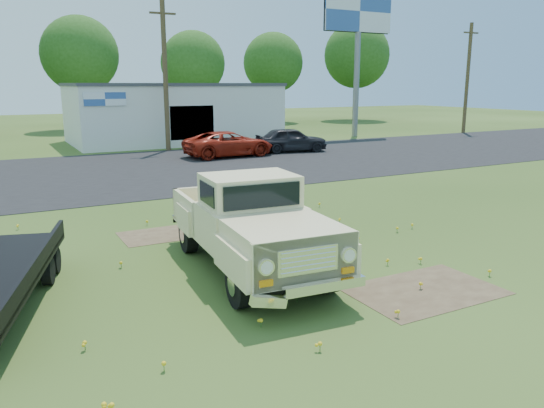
# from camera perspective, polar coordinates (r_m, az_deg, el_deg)

# --- Properties ---
(ground) EXTENTS (140.00, 140.00, 0.00)m
(ground) POSITION_cam_1_polar(r_m,az_deg,el_deg) (12.69, 1.58, -6.02)
(ground) COLOR #2D4516
(ground) RESTS_ON ground
(asphalt_lot) EXTENTS (90.00, 14.00, 0.02)m
(asphalt_lot) POSITION_cam_1_polar(r_m,az_deg,el_deg) (26.43, -14.81, 3.47)
(asphalt_lot) COLOR black
(asphalt_lot) RESTS_ON ground
(dirt_patch_a) EXTENTS (3.00, 2.00, 0.01)m
(dirt_patch_a) POSITION_cam_1_polar(r_m,az_deg,el_deg) (11.30, 16.06, -8.95)
(dirt_patch_a) COLOR brown
(dirt_patch_a) RESTS_ON ground
(dirt_patch_b) EXTENTS (2.20, 1.60, 0.01)m
(dirt_patch_b) POSITION_cam_1_polar(r_m,az_deg,el_deg) (15.04, -11.79, -3.26)
(dirt_patch_b) COLOR brown
(dirt_patch_b) RESTS_ON ground
(commercial_building) EXTENTS (14.20, 8.20, 4.15)m
(commercial_building) POSITION_cam_1_polar(r_m,az_deg,el_deg) (39.33, -10.59, 9.68)
(commercial_building) COLOR silver
(commercial_building) RESTS_ON ground
(billboard) EXTENTS (6.10, 0.45, 11.05)m
(billboard) POSITION_cam_1_polar(r_m,az_deg,el_deg) (43.38, 9.24, 18.52)
(billboard) COLOR slate
(billboard) RESTS_ON ground
(utility_pole_mid) EXTENTS (1.60, 0.30, 9.00)m
(utility_pole_mid) POSITION_cam_1_polar(r_m,az_deg,el_deg) (33.92, -11.41, 13.42)
(utility_pole_mid) COLOR #453520
(utility_pole_mid) RESTS_ON ground
(utility_pole_east) EXTENTS (1.60, 0.30, 9.00)m
(utility_pole_east) POSITION_cam_1_polar(r_m,az_deg,el_deg) (48.43, 20.28, 12.63)
(utility_pole_east) COLOR #453520
(utility_pole_east) RESTS_ON ground
(treeline_d) EXTENTS (6.72, 6.72, 10.00)m
(treeline_d) POSITION_cam_1_polar(r_m,az_deg,el_deg) (51.60, -19.97, 14.86)
(treeline_d) COLOR #382719
(treeline_d) RESTS_ON ground
(treeline_e) EXTENTS (6.08, 6.08, 9.04)m
(treeline_e) POSITION_cam_1_polar(r_m,az_deg,el_deg) (52.62, -8.49, 14.72)
(treeline_e) COLOR #382719
(treeline_e) RESTS_ON ground
(treeline_f) EXTENTS (6.40, 6.40, 9.52)m
(treeline_f) POSITION_cam_1_polar(r_m,az_deg,el_deg) (59.02, 0.12, 14.94)
(treeline_f) COLOR #382719
(treeline_f) RESTS_ON ground
(treeline_g) EXTENTS (7.36, 7.36, 10.95)m
(treeline_g) POSITION_cam_1_polar(r_m,az_deg,el_deg) (63.20, 9.10, 15.51)
(treeline_g) COLOR #382719
(treeline_g) RESTS_ON ground
(vintage_pickup_truck) EXTENTS (2.82, 6.18, 2.18)m
(vintage_pickup_truck) POSITION_cam_1_polar(r_m,az_deg,el_deg) (11.73, -2.39, -2.03)
(vintage_pickup_truck) COLOR beige
(vintage_pickup_truck) RESTS_ON ground
(red_pickup) EXTENTS (5.30, 2.67, 1.44)m
(red_pickup) POSITION_cam_1_polar(r_m,az_deg,el_deg) (30.66, -4.66, 6.44)
(red_pickup) COLOR maroon
(red_pickup) RESTS_ON ground
(dark_sedan) EXTENTS (4.63, 2.57, 1.49)m
(dark_sedan) POSITION_cam_1_polar(r_m,az_deg,el_deg) (32.72, 2.06, 6.92)
(dark_sedan) COLOR black
(dark_sedan) RESTS_ON ground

